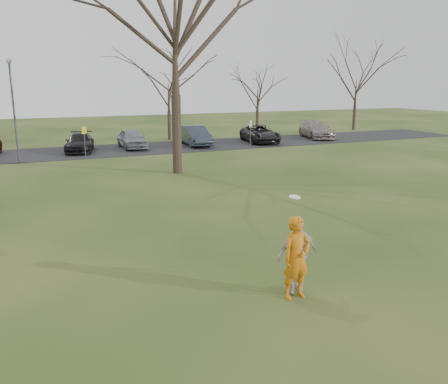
{
  "coord_description": "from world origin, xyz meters",
  "views": [
    {
      "loc": [
        -5.74,
        -9.17,
        4.92
      ],
      "look_at": [
        0.0,
        4.0,
        1.5
      ],
      "focal_mm": 37.39,
      "sensor_mm": 36.0,
      "label": 1
    }
  ],
  "objects": [
    {
      "name": "car_7",
      "position": [
        18.17,
        25.33,
        0.76
      ],
      "size": [
        3.13,
        5.29,
        1.44
      ],
      "primitive_type": "imported",
      "rotation": [
        0.0,
        0.0,
        -0.24
      ],
      "color": "gray",
      "rests_on": "parking_strip"
    },
    {
      "name": "parking_strip",
      "position": [
        0.0,
        25.0,
        0.02
      ],
      "size": [
        62.0,
        6.5,
        0.04
      ],
      "primitive_type": "cube",
      "color": "black",
      "rests_on": "ground"
    },
    {
      "name": "car_6",
      "position": [
        12.22,
        24.66,
        0.73
      ],
      "size": [
        3.1,
        5.28,
        1.38
      ],
      "primitive_type": "imported",
      "rotation": [
        0.0,
        0.0,
        -0.17
      ],
      "color": "black",
      "rests_on": "parking_strip"
    },
    {
      "name": "car_5",
      "position": [
        6.69,
        25.01,
        0.79
      ],
      "size": [
        1.88,
        4.65,
        1.5
      ],
      "primitive_type": "imported",
      "rotation": [
        0.0,
        0.0,
        -0.06
      ],
      "color": "#29323D",
      "rests_on": "parking_strip"
    },
    {
      "name": "car_3",
      "position": [
        -1.97,
        25.17,
        0.69
      ],
      "size": [
        2.66,
        4.72,
        1.29
      ],
      "primitive_type": "imported",
      "rotation": [
        0.0,
        0.0,
        -0.2
      ],
      "color": "black",
      "rests_on": "parking_strip"
    },
    {
      "name": "lamp_post",
      "position": [
        -6.0,
        22.5,
        3.97
      ],
      "size": [
        0.34,
        0.34,
        6.27
      ],
      "color": "#47474C",
      "rests_on": "ground"
    },
    {
      "name": "sign_white",
      "position": [
        10.0,
        22.0,
        1.45
      ],
      "size": [
        0.35,
        0.35,
        2.08
      ],
      "color": "#47474C",
      "rests_on": "ground"
    },
    {
      "name": "catching_play",
      "position": [
        -0.08,
        -0.47,
        0.99
      ],
      "size": [
        1.13,
        0.65,
        2.28
      ],
      "color": "beige",
      "rests_on": "ground"
    },
    {
      "name": "big_tree",
      "position": [
        2.0,
        15.0,
        7.0
      ],
      "size": [
        9.0,
        9.0,
        14.0
      ],
      "primitive_type": null,
      "color": "#352821",
      "rests_on": "ground"
    },
    {
      "name": "car_4",
      "position": [
        1.84,
        25.47,
        0.76
      ],
      "size": [
        1.71,
        4.22,
        1.44
      ],
      "primitive_type": "imported",
      "rotation": [
        0.0,
        0.0,
        -0.0
      ],
      "color": "gray",
      "rests_on": "parking_strip"
    },
    {
      "name": "ground",
      "position": [
        0.0,
        0.0,
        0.0
      ],
      "size": [
        120.0,
        120.0,
        0.0
      ],
      "primitive_type": "plane",
      "color": "#1E380F",
      "rests_on": "ground"
    },
    {
      "name": "player_defender",
      "position": [
        -0.2,
        -0.63,
        0.98
      ],
      "size": [
        0.74,
        0.51,
        1.96
      ],
      "primitive_type": "imported",
      "rotation": [
        0.0,
        0.0,
        0.07
      ],
      "color": "#C16B0F",
      "rests_on": "ground"
    },
    {
      "name": "small_tree_row",
      "position": [
        4.38,
        30.06,
        3.89
      ],
      "size": [
        55.0,
        5.9,
        8.5
      ],
      "color": "#352821",
      "rests_on": "ground"
    },
    {
      "name": "sign_yellow",
      "position": [
        -2.0,
        22.0,
        1.45
      ],
      "size": [
        0.35,
        0.35,
        2.08
      ],
      "color": "#47474C",
      "rests_on": "ground"
    }
  ]
}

